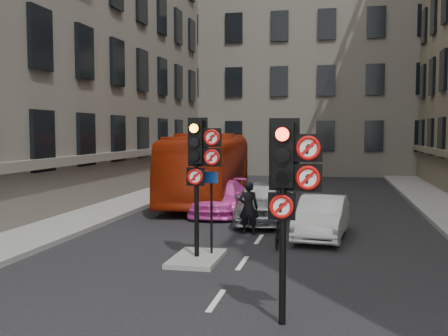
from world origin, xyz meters
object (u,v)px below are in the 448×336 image
at_px(signal_near, 288,176).
at_px(bus_red, 209,167).
at_px(car_silver, 260,201).
at_px(car_white, 322,217).
at_px(info_sign, 211,201).
at_px(motorcyclist, 248,208).
at_px(car_pink, 220,198).
at_px(signal_far, 200,157).
at_px(motorcycle, 279,230).

xyz_separation_m(signal_near, bus_red, (-5.11, 15.51, -0.96)).
bearing_deg(car_silver, car_white, -51.68).
bearing_deg(info_sign, car_white, 52.91).
relative_size(signal_near, info_sign, 1.65).
xyz_separation_m(motorcyclist, info_sign, (-0.44, -3.35, 0.65)).
height_order(car_silver, car_pink, car_silver).
height_order(signal_near, bus_red, signal_near).
xyz_separation_m(signal_far, car_silver, (0.72, 6.08, -1.93)).
height_order(signal_far, motorcycle, signal_far).
xyz_separation_m(signal_near, motorcyclist, (-1.94, 7.73, -1.72)).
relative_size(car_pink, motorcyclist, 2.63).
height_order(signal_near, car_white, signal_near).
relative_size(signal_far, bus_red, 0.31).
distance_m(signal_near, car_pink, 12.39).
bearing_deg(motorcycle, signal_near, -81.36).
distance_m(signal_far, motorcyclist, 4.21).
distance_m(signal_near, signal_far, 4.77).
height_order(bus_red, motorcycle, bus_red).
bearing_deg(car_white, signal_near, -87.33).
xyz_separation_m(motorcycle, motorcyclist, (-1.18, 1.64, 0.39)).
bearing_deg(car_pink, info_sign, -81.01).
bearing_deg(info_sign, car_silver, 87.71).
height_order(car_white, motorcyclist, motorcyclist).
relative_size(signal_near, signal_far, 1.00).
relative_size(signal_far, car_pink, 0.78).
xyz_separation_m(signal_near, car_pink, (-3.75, 11.65, -1.92)).
bearing_deg(car_silver, info_sign, -101.02).
bearing_deg(motorcycle, car_white, 55.73).
bearing_deg(signal_near, car_silver, 100.56).
distance_m(car_pink, info_sign, 7.44).
bearing_deg(bus_red, signal_near, -76.36).
distance_m(car_silver, motorcycle, 4.14).
bearing_deg(car_pink, motorcycle, -63.34).
distance_m(signal_near, car_silver, 10.41).
xyz_separation_m(car_pink, motorcyclist, (1.81, -3.91, 0.21)).
bearing_deg(signal_far, signal_near, -56.98).
xyz_separation_m(car_silver, info_sign, (-0.51, -5.70, 0.75)).
bearing_deg(motorcyclist, bus_red, -75.51).
bearing_deg(car_white, motorcyclist, -174.43).
bearing_deg(car_silver, motorcycle, -80.27).
bearing_deg(signal_far, info_sign, 60.76).
bearing_deg(motorcyclist, signal_far, 72.30).
bearing_deg(signal_far, motorcyclist, 80.00).
xyz_separation_m(car_pink, motorcycle, (2.99, -5.55, -0.18)).
distance_m(car_white, bus_red, 9.59).
xyz_separation_m(car_white, car_pink, (-4.16, 3.92, 0.01)).
distance_m(signal_far, bus_red, 11.83).
relative_size(motorcycle, info_sign, 0.73).
bearing_deg(car_white, car_silver, 139.97).
relative_size(bus_red, motorcyclist, 6.72).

